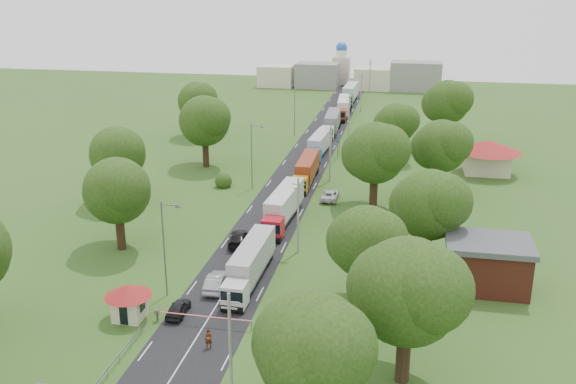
% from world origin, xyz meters
% --- Properties ---
extents(ground, '(260.00, 260.00, 0.00)m').
position_xyz_m(ground, '(0.00, 0.00, 0.00)').
color(ground, '#2E571D').
rests_on(ground, ground).
extents(road, '(8.00, 200.00, 0.04)m').
position_xyz_m(road, '(0.00, 20.00, 0.00)').
color(road, black).
rests_on(road, ground).
extents(boom_barrier, '(9.22, 0.35, 1.18)m').
position_xyz_m(boom_barrier, '(-1.36, -25.00, 0.89)').
color(boom_barrier, slate).
rests_on(boom_barrier, ground).
extents(guard_booth, '(4.40, 4.40, 3.45)m').
position_xyz_m(guard_booth, '(-7.20, -25.00, 2.16)').
color(guard_booth, beige).
rests_on(guard_booth, ground).
extents(guard_rail, '(0.10, 17.00, 1.70)m').
position_xyz_m(guard_rail, '(-5.00, -35.00, 0.00)').
color(guard_rail, slate).
rests_on(guard_rail, ground).
extents(info_sign, '(0.12, 3.10, 4.10)m').
position_xyz_m(info_sign, '(5.20, 35.00, 3.00)').
color(info_sign, slate).
rests_on(info_sign, ground).
extents(pole_0, '(1.60, 0.24, 9.00)m').
position_xyz_m(pole_0, '(5.50, -35.00, 4.68)').
color(pole_0, gray).
rests_on(pole_0, ground).
extents(pole_1, '(1.60, 0.24, 9.00)m').
position_xyz_m(pole_1, '(5.50, -7.00, 4.68)').
color(pole_1, gray).
rests_on(pole_1, ground).
extents(pole_2, '(1.60, 0.24, 9.00)m').
position_xyz_m(pole_2, '(5.50, 21.00, 4.68)').
color(pole_2, gray).
rests_on(pole_2, ground).
extents(pole_3, '(1.60, 0.24, 9.00)m').
position_xyz_m(pole_3, '(5.50, 49.00, 4.68)').
color(pole_3, gray).
rests_on(pole_3, ground).
extents(pole_4, '(1.60, 0.24, 9.00)m').
position_xyz_m(pole_4, '(5.50, 77.00, 4.68)').
color(pole_4, gray).
rests_on(pole_4, ground).
extents(pole_5, '(1.60, 0.24, 9.00)m').
position_xyz_m(pole_5, '(5.50, 105.00, 4.68)').
color(pole_5, gray).
rests_on(pole_5, ground).
extents(lamp_0, '(2.03, 0.22, 10.00)m').
position_xyz_m(lamp_0, '(-5.35, -20.00, 5.55)').
color(lamp_0, slate).
rests_on(lamp_0, ground).
extents(lamp_1, '(2.03, 0.22, 10.00)m').
position_xyz_m(lamp_1, '(-5.35, 15.00, 5.55)').
color(lamp_1, slate).
rests_on(lamp_1, ground).
extents(lamp_2, '(2.03, 0.22, 10.00)m').
position_xyz_m(lamp_2, '(-5.35, 50.00, 5.55)').
color(lamp_2, slate).
rests_on(lamp_2, ground).
extents(tree_0, '(8.80, 8.80, 11.07)m').
position_xyz_m(tree_0, '(11.99, -37.84, 7.22)').
color(tree_0, '#382616').
rests_on(tree_0, ground).
extents(tree_1, '(9.60, 9.60, 12.05)m').
position_xyz_m(tree_1, '(17.99, -29.83, 7.85)').
color(tree_1, '#382616').
rests_on(tree_1, ground).
extents(tree_2, '(8.00, 8.00, 10.10)m').
position_xyz_m(tree_2, '(13.99, -17.86, 6.60)').
color(tree_2, '#382616').
rests_on(tree_2, ground).
extents(tree_3, '(8.80, 8.80, 11.07)m').
position_xyz_m(tree_3, '(19.99, -7.84, 7.22)').
color(tree_3, '#382616').
rests_on(tree_3, ground).
extents(tree_4, '(9.60, 9.60, 12.05)m').
position_xyz_m(tree_4, '(12.99, 10.17, 7.85)').
color(tree_4, '#382616').
rests_on(tree_4, ground).
extents(tree_5, '(8.80, 8.80, 11.07)m').
position_xyz_m(tree_5, '(21.99, 18.16, 7.22)').
color(tree_5, '#382616').
rests_on(tree_5, ground).
extents(tree_6, '(8.00, 8.00, 10.10)m').
position_xyz_m(tree_6, '(14.99, 35.14, 6.60)').
color(tree_6, '#382616').
rests_on(tree_6, ground).
extents(tree_7, '(9.60, 9.60, 12.05)m').
position_xyz_m(tree_7, '(23.99, 50.17, 7.85)').
color(tree_7, '#382616').
rests_on(tree_7, ground).
extents(tree_10, '(8.80, 8.80, 11.07)m').
position_xyz_m(tree_10, '(-15.01, -9.84, 7.22)').
color(tree_10, '#382616').
rests_on(tree_10, ground).
extents(tree_11, '(8.80, 8.80, 11.07)m').
position_xyz_m(tree_11, '(-22.01, 5.16, 7.22)').
color(tree_11, '#382616').
rests_on(tree_11, ground).
extents(tree_12, '(9.60, 9.60, 12.05)m').
position_xyz_m(tree_12, '(-16.01, 25.17, 7.85)').
color(tree_12, '#382616').
rests_on(tree_12, ground).
extents(tree_13, '(8.80, 8.80, 11.07)m').
position_xyz_m(tree_13, '(-24.01, 45.16, 7.22)').
color(tree_13, '#382616').
rests_on(tree_13, ground).
extents(house_brick, '(8.60, 6.60, 5.20)m').
position_xyz_m(house_brick, '(26.00, -12.00, 2.65)').
color(house_brick, maroon).
rests_on(house_brick, ground).
extents(house_cream, '(10.08, 10.08, 5.80)m').
position_xyz_m(house_cream, '(30.00, 30.00, 3.64)').
color(house_cream, beige).
rests_on(house_cream, ground).
extents(distant_town, '(52.00, 8.00, 8.00)m').
position_xyz_m(distant_town, '(0.68, 110.00, 3.49)').
color(distant_town, gray).
rests_on(distant_town, ground).
extents(church, '(5.00, 5.00, 12.30)m').
position_xyz_m(church, '(-4.00, 118.00, 5.39)').
color(church, beige).
rests_on(church, ground).
extents(truck_0, '(2.56, 13.88, 3.84)m').
position_xyz_m(truck_0, '(1.93, -15.32, 2.04)').
color(truck_0, silver).
rests_on(truck_0, ground).
extents(truck_1, '(3.14, 14.62, 4.04)m').
position_xyz_m(truck_1, '(1.86, 2.28, 2.14)').
color(truck_1, '#AE1320').
rests_on(truck_1, ground).
extents(truck_2, '(2.58, 13.70, 3.79)m').
position_xyz_m(truck_2, '(2.05, 19.63, 2.01)').
color(truck_2, '#B97715').
rests_on(truck_2, ground).
extents(truck_3, '(2.96, 13.71, 3.79)m').
position_xyz_m(truck_3, '(1.62, 35.81, 2.01)').
color(truck_3, '#1C55A8').
rests_on(truck_3, ground).
extents(truck_4, '(3.08, 14.61, 4.04)m').
position_xyz_m(truck_4, '(1.63, 53.49, 2.14)').
color(truck_4, silver).
rests_on(truck_4, ground).
extents(truck_5, '(3.29, 14.87, 4.11)m').
position_xyz_m(truck_5, '(2.12, 70.35, 2.18)').
color(truck_5, '#9C3018').
rests_on(truck_5, ground).
extents(truck_6, '(3.00, 15.76, 4.36)m').
position_xyz_m(truck_6, '(1.82, 88.41, 2.31)').
color(truck_6, '#235E3A').
rests_on(truck_6, ground).
extents(car_lane_front, '(1.73, 4.00, 1.34)m').
position_xyz_m(car_lane_front, '(-3.00, -23.50, 0.67)').
color(car_lane_front, black).
rests_on(car_lane_front, ground).
extents(car_lane_mid, '(2.00, 5.09, 1.65)m').
position_xyz_m(car_lane_mid, '(-1.00, -17.70, 0.82)').
color(car_lane_mid, gray).
rests_on(car_lane_mid, ground).
extents(car_lane_rear, '(2.81, 5.62, 1.57)m').
position_xyz_m(car_lane_rear, '(-1.82, -6.00, 0.78)').
color(car_lane_rear, black).
rests_on(car_lane_rear, ground).
extents(car_verge_near, '(2.43, 5.09, 1.40)m').
position_xyz_m(car_verge_near, '(6.69, 12.16, 0.70)').
color(car_verge_near, silver).
rests_on(car_verge_near, ground).
extents(car_verge_far, '(2.35, 4.22, 1.36)m').
position_xyz_m(car_verge_far, '(7.48, 31.08, 0.68)').
color(car_verge_far, slate).
rests_on(car_verge_far, ground).
extents(pedestrian_near, '(0.70, 0.53, 1.74)m').
position_xyz_m(pedestrian_near, '(1.61, -28.50, 0.87)').
color(pedestrian_near, gray).
rests_on(pedestrian_near, ground).
extents(pedestrian_booth, '(1.09, 1.13, 1.83)m').
position_xyz_m(pedestrian_booth, '(-6.50, -26.00, 0.92)').
color(pedestrian_booth, gray).
rests_on(pedestrian_booth, ground).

